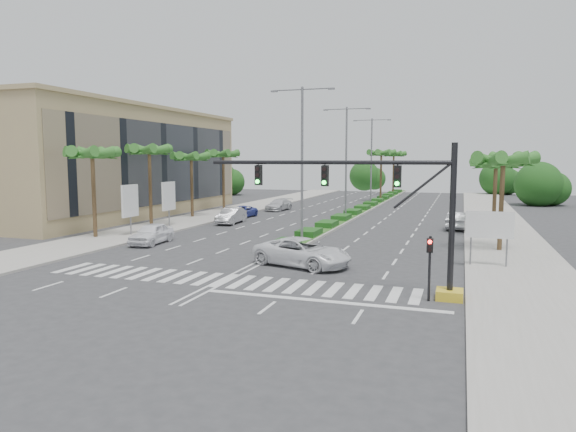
{
  "coord_description": "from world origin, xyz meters",
  "views": [
    {
      "loc": [
        11.87,
        -24.35,
        6.43
      ],
      "look_at": [
        1.83,
        5.22,
        3.0
      ],
      "focal_mm": 32.0,
      "sensor_mm": 36.0,
      "label": 1
    }
  ],
  "objects_px": {
    "car_parked_a": "(151,234)",
    "car_right": "(457,221)",
    "car_parked_c": "(242,212)",
    "car_crossing": "(302,252)",
    "car_parked_d": "(279,205)",
    "car_parked_b": "(231,216)"
  },
  "relations": [
    {
      "from": "car_parked_a",
      "to": "car_right",
      "type": "height_order",
      "value": "car_parked_a"
    },
    {
      "from": "car_parked_c",
      "to": "car_crossing",
      "type": "relative_size",
      "value": 0.75
    },
    {
      "from": "car_parked_a",
      "to": "car_crossing",
      "type": "distance_m",
      "value": 14.05
    },
    {
      "from": "car_right",
      "to": "car_parked_a",
      "type": "bearing_deg",
      "value": 40.91
    },
    {
      "from": "car_parked_d",
      "to": "car_parked_a",
      "type": "bearing_deg",
      "value": -84.9
    },
    {
      "from": "car_parked_d",
      "to": "car_crossing",
      "type": "xyz_separation_m",
      "value": [
        13.04,
        -32.02,
        0.13
      ]
    },
    {
      "from": "car_parked_c",
      "to": "car_crossing",
      "type": "xyz_separation_m",
      "value": [
        14.23,
        -23.08,
        0.21
      ]
    },
    {
      "from": "car_parked_a",
      "to": "car_right",
      "type": "bearing_deg",
      "value": 31.32
    },
    {
      "from": "car_parked_b",
      "to": "car_crossing",
      "type": "height_order",
      "value": "car_crossing"
    },
    {
      "from": "car_parked_b",
      "to": "car_right",
      "type": "relative_size",
      "value": 1.0
    },
    {
      "from": "car_parked_c",
      "to": "car_right",
      "type": "height_order",
      "value": "car_right"
    },
    {
      "from": "car_parked_b",
      "to": "car_parked_d",
      "type": "bearing_deg",
      "value": 86.8
    },
    {
      "from": "car_parked_d",
      "to": "car_crossing",
      "type": "distance_m",
      "value": 34.57
    },
    {
      "from": "car_parked_b",
      "to": "car_parked_c",
      "type": "distance_m",
      "value": 5.59
    },
    {
      "from": "car_parked_a",
      "to": "car_parked_d",
      "type": "distance_m",
      "value": 27.84
    },
    {
      "from": "car_parked_b",
      "to": "car_parked_c",
      "type": "relative_size",
      "value": 1.05
    },
    {
      "from": "car_parked_a",
      "to": "car_right",
      "type": "relative_size",
      "value": 0.97
    },
    {
      "from": "car_crossing",
      "to": "car_parked_c",
      "type": "bearing_deg",
      "value": 49.48
    },
    {
      "from": "car_parked_b",
      "to": "car_parked_c",
      "type": "bearing_deg",
      "value": 99.36
    },
    {
      "from": "car_parked_b",
      "to": "car_parked_c",
      "type": "height_order",
      "value": "car_parked_b"
    },
    {
      "from": "car_crossing",
      "to": "car_parked_d",
      "type": "bearing_deg",
      "value": 39.98
    },
    {
      "from": "car_parked_a",
      "to": "car_parked_b",
      "type": "xyz_separation_m",
      "value": [
        0.42,
        13.45,
        -0.0
      ]
    }
  ]
}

